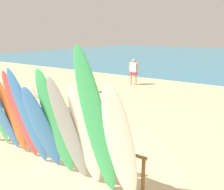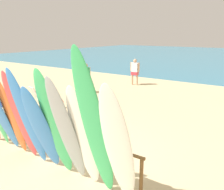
% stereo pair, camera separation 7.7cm
% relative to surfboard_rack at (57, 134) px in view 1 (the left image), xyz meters
% --- Properties ---
extents(ground, '(60.00, 60.00, 0.00)m').
position_rel_surfboard_rack_xyz_m(ground, '(0.00, 14.00, -0.63)').
color(ground, '#D3BC8C').
extents(surfboard_rack, '(4.63, 0.07, 0.76)m').
position_rel_surfboard_rack_xyz_m(surfboard_rack, '(0.00, 0.00, 0.00)').
color(surfboard_rack, brown).
rests_on(surfboard_rack, ground).
extents(surfboard_orange_3, '(0.48, 0.63, 2.05)m').
position_rel_surfboard_rack_xyz_m(surfboard_orange_3, '(-0.96, -0.48, 0.40)').
color(surfboard_orange_3, orange).
rests_on(surfboard_orange_3, ground).
extents(surfboard_red_4, '(0.50, 0.66, 2.19)m').
position_rel_surfboard_rack_xyz_m(surfboard_red_4, '(-0.55, -0.51, 0.46)').
color(surfboard_red_4, '#D13D42').
rests_on(surfboard_red_4, ground).
extents(surfboard_blue_5, '(0.49, 0.78, 2.30)m').
position_rel_surfboard_rack_xyz_m(surfboard_blue_5, '(-0.16, -0.60, 0.52)').
color(surfboard_blue_5, '#337AD1').
rests_on(surfboard_blue_5, ground).
extents(surfboard_blue_6, '(0.62, 0.82, 1.98)m').
position_rel_surfboard_rack_xyz_m(surfboard_blue_6, '(0.21, -0.55, 0.36)').
color(surfboard_blue_6, '#337AD1').
rests_on(surfboard_blue_6, ground).
extents(surfboard_green_7, '(0.55, 0.76, 2.35)m').
position_rel_surfboard_rack_xyz_m(surfboard_green_7, '(0.61, -0.55, 0.54)').
color(surfboard_green_7, '#38B266').
rests_on(surfboard_green_7, ground).
extents(surfboard_grey_8, '(0.47, 0.81, 2.25)m').
position_rel_surfboard_rack_xyz_m(surfboard_grey_8, '(0.97, -0.58, 0.49)').
color(surfboard_grey_8, '#999EA3').
rests_on(surfboard_grey_8, ground).
extents(surfboard_white_9, '(0.50, 0.69, 2.12)m').
position_rel_surfboard_rack_xyz_m(surfboard_white_9, '(1.32, -0.51, 0.43)').
color(surfboard_white_9, white).
rests_on(surfboard_white_9, ground).
extents(surfboard_green_10, '(0.54, 0.88, 2.78)m').
position_rel_surfboard_rack_xyz_m(surfboard_green_10, '(1.69, -0.63, 0.76)').
color(surfboard_green_10, '#38B266').
rests_on(surfboard_green_10, ground).
extents(surfboard_white_11, '(0.55, 0.83, 2.27)m').
position_rel_surfboard_rack_xyz_m(surfboard_white_11, '(2.12, -0.58, 0.51)').
color(surfboard_white_11, white).
rests_on(surfboard_white_11, ground).
extents(beachgoer_midbeach, '(0.39, 0.56, 1.48)m').
position_rel_surfboard_rack_xyz_m(beachgoer_midbeach, '(-3.71, 5.39, 0.22)').
color(beachgoer_midbeach, tan).
rests_on(beachgoer_midbeach, ground).
extents(beachgoer_by_water, '(0.57, 0.24, 1.51)m').
position_rel_surfboard_rack_xyz_m(beachgoer_by_water, '(-2.65, 8.46, 0.24)').
color(beachgoer_by_water, tan).
rests_on(beachgoer_by_water, ground).
extents(beach_chair_blue, '(0.67, 0.82, 0.81)m').
position_rel_surfboard_rack_xyz_m(beach_chair_blue, '(-4.05, 2.32, -0.20)').
color(beach_chair_blue, '#B7B7BC').
rests_on(beach_chair_blue, ground).
extents(beach_chair_striped, '(0.63, 0.81, 0.80)m').
position_rel_surfboard_rack_xyz_m(beach_chair_striped, '(-2.90, 2.49, -0.21)').
color(beach_chair_striped, '#B7B7BC').
rests_on(beach_chair_striped, ground).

